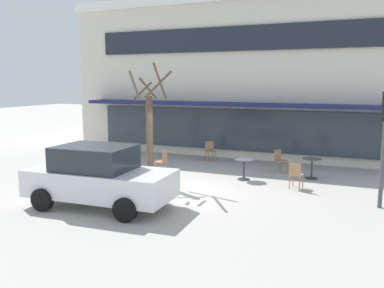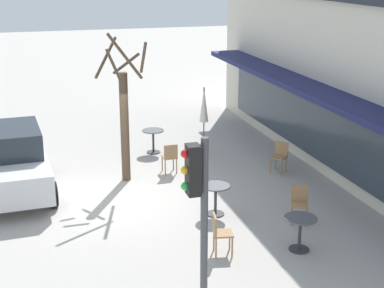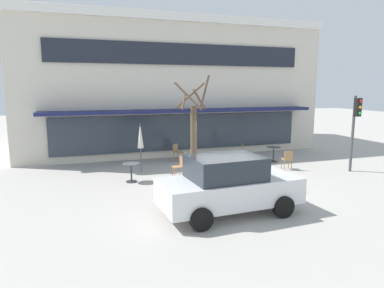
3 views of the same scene
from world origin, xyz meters
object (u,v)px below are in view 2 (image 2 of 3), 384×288
at_px(cafe_table_streetside, 300,228).
at_px(cafe_chair_2, 280,155).
at_px(cafe_table_by_tree, 216,195).
at_px(parked_sedan, 10,161).
at_px(cafe_chair_3, 170,156).
at_px(cafe_table_near_wall, 153,137).
at_px(cafe_chair_0, 299,201).
at_px(street_tree, 124,115).
at_px(cafe_chair_1, 220,231).
at_px(patio_umbrella_green_folded, 204,105).
at_px(traffic_light_pole, 198,206).

height_order(cafe_table_streetside, cafe_chair_2, cafe_chair_2).
height_order(cafe_table_by_tree, parked_sedan, parked_sedan).
xyz_separation_m(cafe_chair_3, parked_sedan, (0.24, -4.41, 0.35)).
bearing_deg(cafe_table_near_wall, cafe_table_by_tree, 4.16).
bearing_deg(cafe_chair_0, cafe_chair_2, 163.02).
height_order(cafe_chair_0, parked_sedan, parked_sedan).
bearing_deg(cafe_table_near_wall, cafe_chair_0, 19.25).
xyz_separation_m(cafe_table_near_wall, street_tree, (2.20, -1.28, 1.37)).
bearing_deg(parked_sedan, cafe_table_by_tree, 58.31).
relative_size(cafe_chair_0, parked_sedan, 0.21).
relative_size(cafe_chair_2, cafe_chair_3, 1.00).
xyz_separation_m(cafe_table_by_tree, cafe_chair_2, (-2.37, 2.78, 0.01)).
xyz_separation_m(cafe_chair_1, street_tree, (-4.93, -1.09, 1.36)).
distance_m(patio_umbrella_green_folded, cafe_chair_2, 2.93).
height_order(cafe_table_by_tree, cafe_chair_0, cafe_chair_0).
height_order(cafe_table_near_wall, parked_sedan, parked_sedan).
height_order(cafe_table_streetside, cafe_table_by_tree, same).
relative_size(cafe_table_near_wall, parked_sedan, 0.18).
bearing_deg(cafe_chair_1, cafe_chair_3, 177.40).
relative_size(cafe_chair_0, cafe_chair_1, 1.00).
height_order(cafe_table_near_wall, cafe_table_streetside, same).
xyz_separation_m(cafe_table_near_wall, traffic_light_pole, (9.67, -1.44, 1.78)).
xyz_separation_m(cafe_chair_2, parked_sedan, (-0.56, -7.52, 0.35)).
height_order(cafe_chair_0, street_tree, street_tree).
distance_m(cafe_table_by_tree, street_tree, 3.67).
bearing_deg(patio_umbrella_green_folded, cafe_table_by_tree, -13.92).
height_order(cafe_table_streetside, cafe_chair_3, cafe_chair_3).
xyz_separation_m(cafe_table_streetside, traffic_light_pole, (2.23, -2.94, 1.78)).
height_order(patio_umbrella_green_folded, parked_sedan, patio_umbrella_green_folded).
distance_m(cafe_chair_1, street_tree, 5.23).
bearing_deg(cafe_table_by_tree, traffic_light_pole, -21.95).
distance_m(cafe_table_streetside, parked_sedan, 7.85).
height_order(cafe_table_near_wall, cafe_table_by_tree, same).
xyz_separation_m(cafe_table_by_tree, cafe_chair_3, (-3.17, -0.33, 0.01)).
xyz_separation_m(cafe_table_near_wall, parked_sedan, (2.25, -4.37, 0.36)).
bearing_deg(cafe_table_by_tree, cafe_table_streetside, 26.57).
height_order(cafe_table_by_tree, cafe_chair_1, cafe_chair_1).
distance_m(patio_umbrella_green_folded, parked_sedan, 6.12).
bearing_deg(patio_umbrella_green_folded, cafe_chair_1, -14.60).
distance_m(cafe_chair_1, traffic_light_pole, 3.34).
bearing_deg(cafe_table_streetside, cafe_table_by_tree, -153.43).
distance_m(cafe_table_streetside, cafe_chair_0, 1.46).
bearing_deg(traffic_light_pole, patio_umbrella_green_folded, 161.98).
distance_m(cafe_table_streetside, cafe_chair_2, 4.92).
bearing_deg(cafe_chair_2, cafe_table_by_tree, -49.57).
bearing_deg(cafe_table_by_tree, street_tree, -150.94).
xyz_separation_m(cafe_table_by_tree, cafe_chair_0, (0.95, 1.76, 0.01)).
bearing_deg(street_tree, parked_sedan, -89.11).
bearing_deg(cafe_chair_3, street_tree, -81.68).
bearing_deg(cafe_chair_1, cafe_table_by_tree, 163.84).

